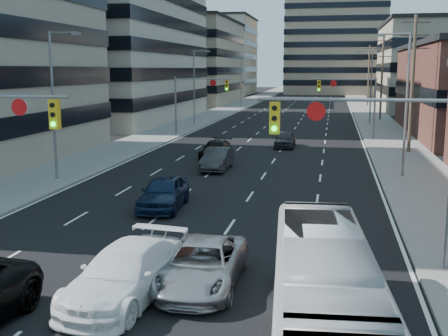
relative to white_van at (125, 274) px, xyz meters
name	(u,v)px	position (x,y,z in m)	size (l,w,h in m)	color
road_surface	(309,96)	(-0.14, 126.24, -0.80)	(18.00, 300.00, 0.02)	black
sidewalk_left	(263,96)	(-11.64, 126.24, -0.73)	(5.00, 300.00, 0.15)	slate
sidewalk_right	(356,97)	(11.36, 126.24, -0.73)	(5.00, 300.00, 0.15)	slate
office_left_mid	(81,13)	(-27.14, 56.24, 13.19)	(26.00, 34.00, 28.00)	#ADA089
office_left_far	(183,63)	(-24.14, 96.24, 7.19)	(20.00, 30.00, 16.00)	gray
bg_block_left	(207,57)	(-28.14, 136.24, 9.19)	(24.00, 24.00, 20.00)	#ADA089
bg_block_right	(447,72)	(31.86, 126.24, 5.19)	(22.00, 22.00, 12.00)	gray
signal_near_right	(374,144)	(7.31, 4.23, 3.52)	(6.59, 0.33, 6.00)	slate
signal_far_left	(197,94)	(-7.83, 41.23, 3.50)	(6.09, 0.33, 6.00)	slate
signal_far_right	(351,95)	(7.54, 41.23, 3.50)	(6.09, 0.33, 6.00)	slate
utility_pole_block	(412,82)	(12.06, 32.24, 4.97)	(2.20, 0.28, 11.00)	#4C3D2D
utility_pole_midblock	(382,77)	(12.06, 62.24, 4.97)	(2.20, 0.28, 11.00)	#4C3D2D
utility_pole_distant	(369,74)	(12.06, 92.24, 4.97)	(2.20, 0.28, 11.00)	#4C3D2D
streetlight_left_near	(55,99)	(-10.48, 16.24, 4.25)	(2.03, 0.22, 9.00)	slate
streetlight_left_mid	(195,84)	(-10.48, 51.24, 4.25)	(2.03, 0.22, 9.00)	slate
streetlight_left_far	(242,79)	(-10.48, 86.24, 4.25)	(2.03, 0.22, 9.00)	slate
streetlight_right_near	(404,98)	(10.20, 21.24, 4.25)	(2.03, 0.22, 9.00)	slate
streetlight_right_far	(370,83)	(10.20, 56.24, 4.25)	(2.03, 0.22, 9.00)	slate
white_van	(125,274)	(0.00, 0.00, 0.00)	(2.26, 5.56, 1.61)	white
silver_suv	(202,265)	(2.02, 1.43, -0.09)	(2.38, 5.15, 1.43)	#A1A0A5
transit_bus	(324,296)	(5.86, -2.00, 0.59)	(2.34, 10.00, 2.79)	silver
sedan_blue	(164,192)	(-2.14, 10.88, 0.01)	(1.92, 4.78, 1.63)	#0D1C35
sedan_grey_center	(217,159)	(-1.74, 21.89, -0.06)	(1.58, 4.54, 1.50)	#2B2B2D
sedan_black_far	(216,149)	(-2.84, 26.79, -0.12)	(1.93, 4.74, 1.38)	black
sedan_grey_right	(285,139)	(1.86, 33.89, -0.09)	(1.70, 4.23, 1.44)	#2F2E31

